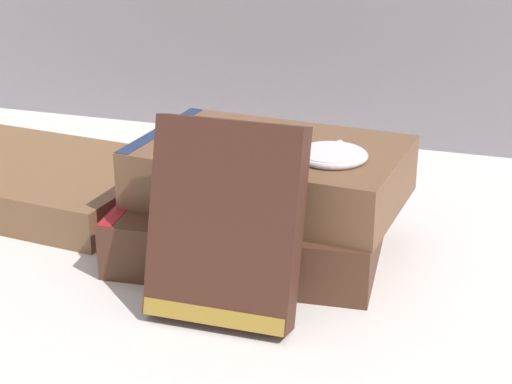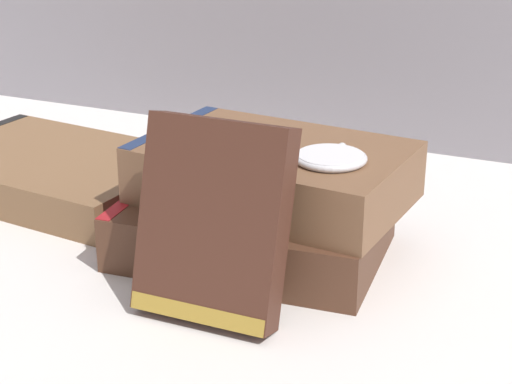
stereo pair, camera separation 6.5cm
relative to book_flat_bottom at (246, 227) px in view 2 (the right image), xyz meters
The scene contains 6 objects.
ground_plane 0.06m from the book_flat_bottom, 148.66° to the right, with size 3.00×3.00×0.00m, color silver.
book_flat_bottom is the anchor object (origin of this frame).
book_flat_top 0.05m from the book_flat_bottom, 52.12° to the left, with size 0.22×0.15×0.05m.
book_side_left 0.24m from the book_flat_bottom, 167.13° to the left, with size 0.26×0.19×0.04m.
book_leaning_front 0.11m from the book_flat_bottom, 79.11° to the right, with size 0.10×0.06×0.14m.
pocket_watch 0.10m from the book_flat_bottom, ahead, with size 0.05×0.06×0.01m.
Camera 2 is at (0.31, -0.55, 0.31)m, focal length 60.00 mm.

